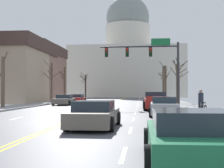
{
  "coord_description": "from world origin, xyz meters",
  "views": [
    {
      "loc": [
        3.97,
        -16.87,
        1.65
      ],
      "look_at": [
        -0.31,
        29.66,
        2.66
      ],
      "focal_mm": 51.72,
      "sensor_mm": 36.0,
      "label": 1
    }
  ],
  "objects_px": {
    "sedan_near_03": "(191,138)",
    "bicycle_parked": "(204,110)",
    "pickup_truck_near_00": "(156,101)",
    "street_lamp_right": "(223,27)",
    "sedan_near_02": "(94,115)",
    "sedan_oncoming_00": "(64,100)",
    "sedan_oncoming_01": "(77,99)",
    "signal_gantry": "(150,57)",
    "sedan_near_01": "(164,107)",
    "pedestrian_00": "(201,100)"
  },
  "relations": [
    {
      "from": "signal_gantry",
      "to": "sedan_oncoming_00",
      "type": "distance_m",
      "value": 11.79
    },
    {
      "from": "sedan_near_03",
      "to": "signal_gantry",
      "type": "bearing_deg",
      "value": 90.68
    },
    {
      "from": "sedan_near_02",
      "to": "sedan_near_03",
      "type": "height_order",
      "value": "sedan_near_03"
    },
    {
      "from": "street_lamp_right",
      "to": "sedan_oncoming_01",
      "type": "distance_m",
      "value": 32.52
    },
    {
      "from": "signal_gantry",
      "to": "bicycle_parked",
      "type": "xyz_separation_m",
      "value": [
        2.99,
        -12.26,
        -4.54
      ]
    },
    {
      "from": "sedan_near_03",
      "to": "sedan_oncoming_01",
      "type": "xyz_separation_m",
      "value": [
        -10.29,
        37.84,
        -0.02
      ]
    },
    {
      "from": "sedan_near_01",
      "to": "sedan_near_02",
      "type": "distance_m",
      "value": 8.21
    },
    {
      "from": "sedan_near_03",
      "to": "sedan_oncoming_01",
      "type": "bearing_deg",
      "value": 105.21
    },
    {
      "from": "sedan_near_02",
      "to": "sedan_oncoming_01",
      "type": "relative_size",
      "value": 1.08
    },
    {
      "from": "sedan_near_02",
      "to": "sedan_oncoming_00",
      "type": "relative_size",
      "value": 1.11
    },
    {
      "from": "signal_gantry",
      "to": "sedan_near_01",
      "type": "distance_m",
      "value": 11.64
    },
    {
      "from": "sedan_oncoming_00",
      "to": "sedan_oncoming_01",
      "type": "xyz_separation_m",
      "value": [
        -0.12,
        8.14,
        -0.01
      ]
    },
    {
      "from": "sedan_near_01",
      "to": "pedestrian_00",
      "type": "distance_m",
      "value": 2.48
    },
    {
      "from": "sedan_oncoming_01",
      "to": "pedestrian_00",
      "type": "relative_size",
      "value": 2.7
    },
    {
      "from": "sedan_near_01",
      "to": "bicycle_parked",
      "type": "relative_size",
      "value": 2.68
    },
    {
      "from": "street_lamp_right",
      "to": "bicycle_parked",
      "type": "relative_size",
      "value": 4.35
    },
    {
      "from": "pickup_truck_near_00",
      "to": "sedan_near_03",
      "type": "distance_m",
      "value": 21.27
    },
    {
      "from": "sedan_oncoming_01",
      "to": "pedestrian_00",
      "type": "distance_m",
      "value": 26.89
    },
    {
      "from": "pickup_truck_near_00",
      "to": "sedan_near_03",
      "type": "xyz_separation_m",
      "value": [
        -0.13,
        -21.27,
        -0.14
      ]
    },
    {
      "from": "sedan_oncoming_01",
      "to": "sedan_near_01",
      "type": "bearing_deg",
      "value": -65.66
    },
    {
      "from": "street_lamp_right",
      "to": "sedan_near_01",
      "type": "xyz_separation_m",
      "value": [
        -2.45,
        5.92,
        -4.12
      ]
    },
    {
      "from": "signal_gantry",
      "to": "sedan_oncoming_01",
      "type": "height_order",
      "value": "signal_gantry"
    },
    {
      "from": "street_lamp_right",
      "to": "pickup_truck_near_00",
      "type": "distance_m",
      "value": 13.78
    },
    {
      "from": "signal_gantry",
      "to": "sedan_oncoming_01",
      "type": "relative_size",
      "value": 1.82
    },
    {
      "from": "pickup_truck_near_00",
      "to": "sedan_oncoming_00",
      "type": "distance_m",
      "value": 13.3
    },
    {
      "from": "sedan_near_03",
      "to": "bicycle_parked",
      "type": "height_order",
      "value": "sedan_near_03"
    },
    {
      "from": "street_lamp_right",
      "to": "pedestrian_00",
      "type": "bearing_deg",
      "value": 90.06
    },
    {
      "from": "bicycle_parked",
      "to": "sedan_near_01",
      "type": "bearing_deg",
      "value": 146.91
    },
    {
      "from": "street_lamp_right",
      "to": "sedan_oncoming_01",
      "type": "height_order",
      "value": "street_lamp_right"
    },
    {
      "from": "sedan_near_01",
      "to": "pedestrian_00",
      "type": "bearing_deg",
      "value": 1.68
    },
    {
      "from": "street_lamp_right",
      "to": "pedestrian_00",
      "type": "distance_m",
      "value": 7.04
    },
    {
      "from": "sedan_near_02",
      "to": "sedan_oncoming_00",
      "type": "distance_m",
      "value": 23.83
    },
    {
      "from": "street_lamp_right",
      "to": "sedan_oncoming_01",
      "type": "bearing_deg",
      "value": 113.96
    },
    {
      "from": "pickup_truck_near_00",
      "to": "street_lamp_right",
      "type": "bearing_deg",
      "value": -78.25
    },
    {
      "from": "sedan_near_02",
      "to": "bicycle_parked",
      "type": "bearing_deg",
      "value": 44.85
    },
    {
      "from": "sedan_near_03",
      "to": "sedan_near_01",
      "type": "bearing_deg",
      "value": 88.53
    },
    {
      "from": "sedan_near_01",
      "to": "sedan_oncoming_01",
      "type": "height_order",
      "value": "sedan_near_01"
    },
    {
      "from": "sedan_near_01",
      "to": "sedan_oncoming_00",
      "type": "xyz_separation_m",
      "value": [
        -10.53,
        15.41,
        -0.03
      ]
    },
    {
      "from": "pickup_truck_near_00",
      "to": "bicycle_parked",
      "type": "height_order",
      "value": "pickup_truck_near_00"
    },
    {
      "from": "sedan_near_02",
      "to": "sedan_oncoming_00",
      "type": "xyz_separation_m",
      "value": [
        -6.95,
        22.79,
        -0.0
      ]
    },
    {
      "from": "sedan_near_02",
      "to": "street_lamp_right",
      "type": "bearing_deg",
      "value": 13.66
    },
    {
      "from": "street_lamp_right",
      "to": "sedan_near_03",
      "type": "distance_m",
      "value": 9.75
    },
    {
      "from": "sedan_oncoming_01",
      "to": "bicycle_parked",
      "type": "relative_size",
      "value": 2.46
    },
    {
      "from": "sedan_near_01",
      "to": "pedestrian_00",
      "type": "xyz_separation_m",
      "value": [
        2.44,
        0.07,
        0.43
      ]
    },
    {
      "from": "street_lamp_right",
      "to": "sedan_near_03",
      "type": "xyz_separation_m",
      "value": [
        -2.81,
        -8.37,
        -4.14
      ]
    },
    {
      "from": "pickup_truck_near_00",
      "to": "sedan_near_02",
      "type": "bearing_deg",
      "value": -103.09
    },
    {
      "from": "signal_gantry",
      "to": "sedan_near_03",
      "type": "height_order",
      "value": "signal_gantry"
    },
    {
      "from": "sedan_near_02",
      "to": "bicycle_parked",
      "type": "relative_size",
      "value": 2.66
    },
    {
      "from": "signal_gantry",
      "to": "bicycle_parked",
      "type": "relative_size",
      "value": 4.47
    },
    {
      "from": "sedan_near_01",
      "to": "street_lamp_right",
      "type": "bearing_deg",
      "value": -67.55
    }
  ]
}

